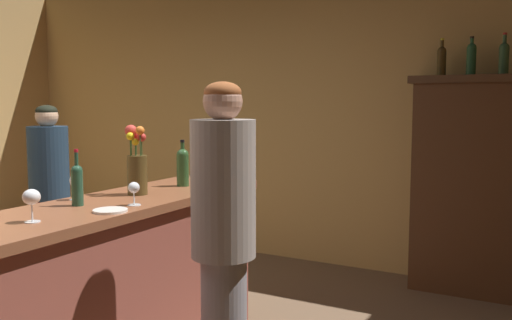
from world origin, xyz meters
The scene contains 15 objects.
wall_back centered at (0.00, 2.95, 1.41)m, with size 6.01×0.12×2.81m, color tan.
bar_counter centered at (0.56, -0.17, 0.50)m, with size 0.61×3.05×0.99m.
display_cabinet centered at (2.06, 2.67, 0.90)m, with size 0.92×0.37×1.74m.
wine_bottle_malbec centered at (0.57, 0.91, 1.12)m, with size 0.08×0.08×0.30m.
wine_bottle_rose centered at (0.50, 0.09, 1.11)m, with size 0.06×0.06×0.30m.
wine_glass_front centered at (0.63, -0.30, 1.10)m, with size 0.08×0.08×0.15m.
wine_glass_mid centered at (0.75, 0.23, 1.08)m, with size 0.07×0.07×0.12m.
wine_glass_rear centered at (0.36, 0.20, 1.09)m, with size 0.07×0.07×0.14m.
flower_arrangement centered at (0.54, 0.51, 1.16)m, with size 0.14×0.12×0.41m.
cheese_plate centered at (0.77, 0.05, 1.00)m, with size 0.17×0.17×0.01m, color white.
display_bottle_left centered at (1.82, 2.67, 1.87)m, with size 0.07×0.07×0.30m.
display_bottle_midleft centered at (2.04, 2.67, 1.87)m, with size 0.07×0.07×0.30m.
display_bottle_center centered at (2.28, 2.67, 1.87)m, with size 0.07×0.07×0.31m.
patron_in_grey centered at (-0.85, 1.05, 0.83)m, with size 0.31×0.31×1.51m.
bartender centered at (1.33, 0.19, 0.90)m, with size 0.30×0.30×1.62m.
Camera 1 is at (2.69, -1.95, 1.53)m, focal length 38.92 mm.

